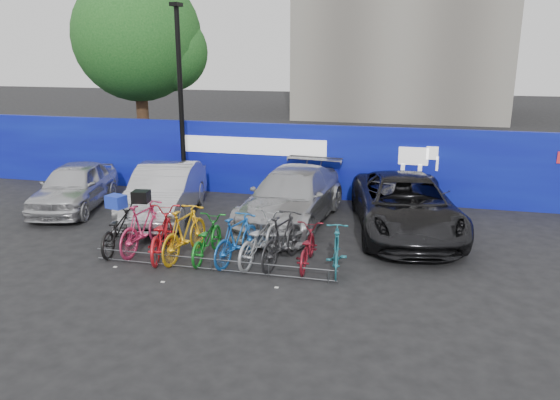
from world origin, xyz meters
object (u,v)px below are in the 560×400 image
(bike_1, at_px, (143,227))
(bike_3, at_px, (185,233))
(bike_6, at_px, (259,239))
(car_0, at_px, (74,186))
(lamppost, at_px, (181,96))
(bike_0, at_px, (118,229))
(bike_9, at_px, (337,249))
(car_2, at_px, (292,197))
(tree, at_px, (143,40))
(bike_rack, at_px, (212,264))
(bike_5, at_px, (237,239))
(car_1, at_px, (165,192))
(bike_7, at_px, (282,239))
(car_3, at_px, (405,205))
(bike_2, at_px, (161,234))
(bike_8, at_px, (307,247))
(bike_4, at_px, (206,239))

(bike_1, bearing_deg, bike_3, 175.94)
(bike_1, xyz_separation_m, bike_6, (2.90, -0.01, -0.06))
(car_0, xyz_separation_m, bike_6, (6.65, -2.84, -0.16))
(lamppost, distance_m, bike_0, 5.95)
(bike_9, bearing_deg, bike_0, -7.93)
(bike_1, bearing_deg, car_0, -32.61)
(lamppost, xyz_separation_m, car_2, (4.16, -2.16, -2.53))
(bike_3, height_order, bike_6, bike_3)
(tree, height_order, car_0, tree)
(bike_0, bearing_deg, bike_rack, 157.32)
(bike_5, bearing_deg, tree, -40.17)
(car_1, height_order, bike_7, car_1)
(car_3, bearing_deg, bike_6, -148.38)
(car_0, distance_m, bike_5, 6.84)
(car_0, height_order, bike_6, car_0)
(bike_2, bearing_deg, bike_3, 169.76)
(bike_1, distance_m, bike_7, 3.46)
(car_3, relative_size, bike_0, 2.67)
(bike_5, height_order, bike_9, bike_5)
(lamppost, relative_size, car_1, 1.33)
(bike_2, height_order, bike_3, bike_3)
(bike_0, bearing_deg, car_3, -163.44)
(car_1, bearing_deg, bike_2, -77.37)
(car_1, relative_size, bike_3, 2.26)
(car_1, height_order, bike_2, car_1)
(car_3, height_order, bike_8, car_3)
(bike_3, bearing_deg, car_2, -113.57)
(bike_7, bearing_deg, tree, -37.20)
(car_1, xyz_separation_m, bike_0, (0.04, -2.72, -0.22))
(lamppost, xyz_separation_m, bike_8, (5.18, -5.21, -2.82))
(bike_rack, xyz_separation_m, car_3, (4.07, 3.69, 0.59))
(car_1, height_order, car_2, car_1)
(lamppost, relative_size, car_3, 1.13)
(bike_4, bearing_deg, car_0, -29.02)
(bike_3, distance_m, bike_6, 1.77)
(bike_3, xyz_separation_m, bike_8, (2.88, 0.15, -0.16))
(bike_rack, bearing_deg, car_0, 147.79)
(bike_5, bearing_deg, bike_4, 11.04)
(car_0, bearing_deg, bike_9, -31.62)
(tree, height_order, bike_3, tree)
(bike_0, distance_m, bike_3, 1.78)
(lamppost, distance_m, car_2, 5.32)
(car_3, distance_m, bike_7, 3.94)
(car_3, bearing_deg, bike_4, -156.52)
(car_1, xyz_separation_m, bike_4, (2.33, -2.76, -0.28))
(bike_1, xyz_separation_m, bike_9, (4.70, -0.15, -0.10))
(car_2, xyz_separation_m, bike_8, (1.03, -3.05, -0.29))
(bike_8, bearing_deg, bike_6, -2.48)
(bike_7, bearing_deg, bike_8, -165.11)
(lamppost, xyz_separation_m, bike_1, (1.16, -5.19, -2.66))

